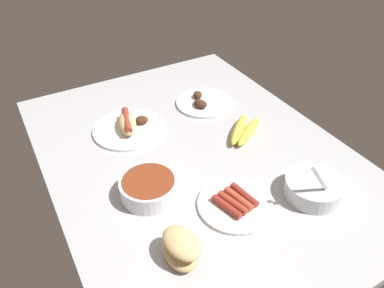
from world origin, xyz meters
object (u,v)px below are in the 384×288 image
(plate_sausages, at_px, (235,203))
(bowl_coleslaw, at_px, (313,187))
(banana_bunch, at_px, (243,130))
(bread_stack, at_px, (181,248))
(plate_hotdog_assembled, at_px, (128,126))
(bowl_chili, at_px, (149,187))
(plate_grilled_meat, at_px, (203,102))

(plate_sausages, bearing_deg, bowl_coleslaw, 71.58)
(banana_bunch, distance_m, bread_stack, 0.53)
(plate_hotdog_assembled, height_order, bowl_chili, plate_hotdog_assembled)
(bowl_chili, bearing_deg, plate_grilled_meat, 131.75)
(plate_hotdog_assembled, height_order, plate_grilled_meat, plate_hotdog_assembled)
(plate_sausages, relative_size, bowl_coleslaw, 1.29)
(plate_hotdog_assembled, xyz_separation_m, bread_stack, (0.54, -0.08, 0.02))
(plate_grilled_meat, distance_m, bread_stack, 0.68)
(plate_hotdog_assembled, relative_size, banana_bunch, 1.31)
(banana_bunch, xyz_separation_m, bowl_chili, (0.10, -0.40, 0.01))
(plate_hotdog_assembled, relative_size, bread_stack, 1.98)
(plate_grilled_meat, bearing_deg, plate_hotdog_assembled, -86.48)
(bowl_coleslaw, xyz_separation_m, plate_grilled_meat, (-0.56, -0.02, -0.02))
(plate_sausages, relative_size, bread_stack, 1.69)
(banana_bunch, bearing_deg, plate_hotdog_assembled, -123.00)
(bowl_chili, height_order, plate_grilled_meat, bowl_chili)
(plate_sausages, xyz_separation_m, plate_grilled_meat, (-0.49, 0.19, -0.00))
(bread_stack, bearing_deg, bowl_coleslaw, 90.01)
(plate_hotdog_assembled, relative_size, bowl_chili, 1.49)
(plate_sausages, height_order, plate_grilled_meat, plate_grilled_meat)
(plate_hotdog_assembled, relative_size, plate_grilled_meat, 1.14)
(plate_sausages, bearing_deg, plate_grilled_meat, 158.71)
(plate_grilled_meat, height_order, bread_stack, bread_stack)
(bread_stack, bearing_deg, plate_sausages, 108.95)
(plate_sausages, bearing_deg, bowl_chili, -129.71)
(plate_sausages, relative_size, bowl_chili, 1.27)
(bowl_coleslaw, relative_size, bread_stack, 1.31)
(banana_bunch, xyz_separation_m, bowl_coleslaw, (0.32, 0.00, 0.01))
(bowl_coleslaw, bearing_deg, bowl_chili, -119.48)
(plate_hotdog_assembled, xyz_separation_m, plate_grilled_meat, (-0.02, 0.31, -0.01))
(bowl_chili, relative_size, bread_stack, 1.33)
(bread_stack, bearing_deg, banana_bunch, 128.03)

